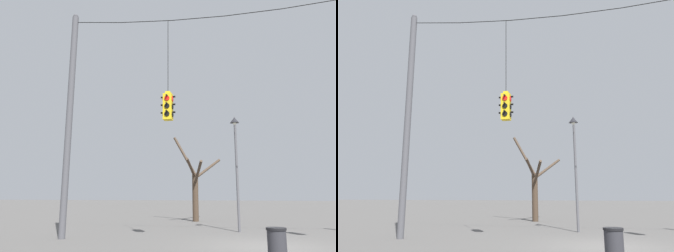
{
  "view_description": "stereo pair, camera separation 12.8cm",
  "coord_description": "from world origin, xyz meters",
  "views": [
    {
      "loc": [
        -0.5,
        -11.8,
        1.66
      ],
      "look_at": [
        -3.41,
        0.2,
        4.28
      ],
      "focal_mm": 35.0,
      "sensor_mm": 36.0,
      "label": 1
    },
    {
      "loc": [
        -0.37,
        -11.77,
        1.66
      ],
      "look_at": [
        -3.41,
        0.2,
        4.28
      ],
      "focal_mm": 35.0,
      "sensor_mm": 36.0,
      "label": 2
    }
  ],
  "objects": [
    {
      "name": "trash_bin",
      "position": [
        0.14,
        -2.46,
        0.42
      ],
      "size": [
        0.52,
        0.52,
        0.84
      ],
      "color": "#2D2D33",
      "rests_on": "ground_plane"
    },
    {
      "name": "bare_tree",
      "position": [
        -3.94,
        10.1,
        2.39
      ],
      "size": [
        3.12,
        4.13,
        5.69
      ],
      "color": "#423326",
      "rests_on": "ground_plane"
    },
    {
      "name": "span_wire",
      "position": [
        0.0,
        0.2,
        8.84
      ],
      "size": [
        15.37,
        0.03,
        0.63
      ],
      "color": "black"
    },
    {
      "name": "traffic_light_near_left_pole",
      "position": [
        -3.41,
        0.2,
        5.09
      ],
      "size": [
        0.58,
        0.58,
        4.23
      ],
      "color": "yellow"
    },
    {
      "name": "ground_plane",
      "position": [
        0.0,
        0.0,
        0.0
      ],
      "size": [
        200.0,
        200.0,
        0.0
      ],
      "primitive_type": "plane",
      "color": "#565451"
    },
    {
      "name": "utility_pole_left",
      "position": [
        -7.68,
        0.2,
        4.81
      ],
      "size": [
        0.27,
        0.27,
        9.65
      ],
      "color": "#4C4C51",
      "rests_on": "ground_plane"
    },
    {
      "name": "street_lamp",
      "position": [
        -1.01,
        4.12,
        3.77
      ],
      "size": [
        0.43,
        0.75,
        5.38
      ],
      "color": "#515156",
      "rests_on": "ground_plane"
    }
  ]
}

